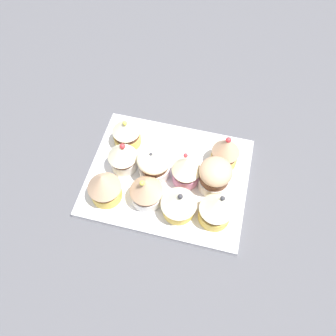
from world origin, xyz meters
TOP-DOWN VIEW (x-y plane):
  - ground_plane at (0.00, 0.00)cm, footprint 180.00×180.00cm
  - baking_tray at (0.00, 0.00)cm, footprint 31.78×25.27cm
  - cupcake_0 at (-10.44, -7.19)cm, footprint 6.36×6.36cm
  - cupcake_1 at (-2.69, -5.92)cm, footprint 6.29×6.29cm
  - cupcake_2 at (3.77, -7.03)cm, footprint 6.72×6.72cm
  - cupcake_3 at (10.54, -6.68)cm, footprint 6.12×6.12cm
  - cupcake_4 at (-9.17, 0.27)cm, footprint 5.82×5.82cm
  - cupcake_5 at (-2.76, 0.40)cm, footprint 6.61×6.61cm
  - cupcake_6 at (3.60, 0.42)cm, footprint 5.63×5.63cm
  - cupcake_7 at (9.14, -0.03)cm, footprint 6.26×6.26cm
  - cupcake_8 at (-10.31, 6.01)cm, footprint 5.76×5.76cm
  - cupcake_9 at (10.27, 5.86)cm, footprint 5.56×5.56cm

SIDE VIEW (x-z plane):
  - ground_plane at x=0.00cm, z-range -3.00..0.00cm
  - baking_tray at x=0.00cm, z-range 0.00..1.20cm
  - cupcake_5 at x=-2.76cm, z-range 1.22..8.20cm
  - cupcake_8 at x=-10.31cm, z-range 1.07..8.42cm
  - cupcake_1 at x=-2.69cm, z-range 1.09..8.68cm
  - cupcake_2 at x=3.77cm, z-range 1.25..8.56cm
  - cupcake_7 at x=9.14cm, z-range 1.30..8.80cm
  - cupcake_3 at x=10.54cm, z-range 1.11..9.01cm
  - cupcake_0 at x=-10.44cm, z-range 1.32..8.94cm
  - cupcake_9 at x=10.27cm, z-range 1.12..9.23cm
  - cupcake_4 at x=-9.17cm, z-range 1.20..9.18cm
  - cupcake_6 at x=3.60cm, z-range 1.22..9.29cm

